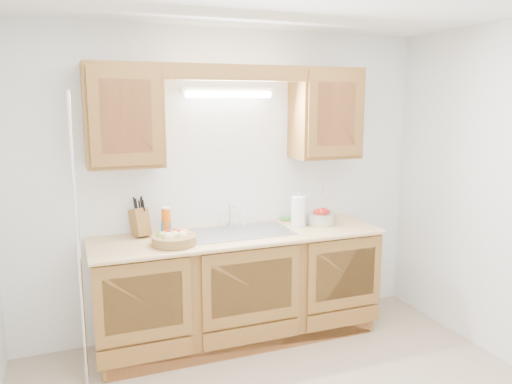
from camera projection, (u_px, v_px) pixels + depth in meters
name	position (u px, v px, depth m)	size (l,w,h in m)	color
room	(307.00, 225.00, 2.79)	(3.52, 3.50, 2.50)	tan
base_cabinets	(239.00, 288.00, 4.04)	(2.20, 0.60, 0.86)	brown
countertop	(239.00, 236.00, 3.94)	(2.30, 0.63, 0.04)	tan
upper_cabinet_left	(123.00, 116.00, 3.62)	(0.55, 0.33, 0.75)	brown
upper_cabinet_right	(325.00, 114.00, 4.20)	(0.55, 0.33, 0.75)	brown
valance	(238.00, 72.00, 3.72)	(2.20, 0.05, 0.12)	brown
fluorescent_fixture	(228.00, 92.00, 3.95)	(0.76, 0.08, 0.08)	white
sink	(238.00, 241.00, 3.97)	(0.84, 0.46, 0.36)	#9E9EA3
wire_shelf_pole	(78.00, 245.00, 3.27)	(0.03, 0.03, 2.00)	silver
outlet_plate	(327.00, 188.00, 4.51)	(0.08, 0.01, 0.12)	white
fruit_basket	(174.00, 238.00, 3.63)	(0.35, 0.35, 0.10)	olive
knife_block	(140.00, 222.00, 3.84)	(0.16, 0.20, 0.32)	brown
orange_canister	(166.00, 221.00, 3.88)	(0.07, 0.07, 0.22)	#D95D0C
soap_bottle	(166.00, 224.00, 3.89)	(0.07, 0.08, 0.16)	#2266AE
sponge	(288.00, 219.00, 4.36)	(0.14, 0.11, 0.02)	#CC333F
paper_towel	(298.00, 212.00, 4.15)	(0.14, 0.14, 0.30)	silver
apple_bowl	(321.00, 217.00, 4.23)	(0.33, 0.33, 0.14)	silver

